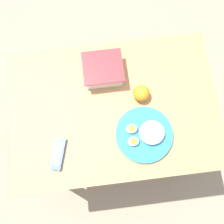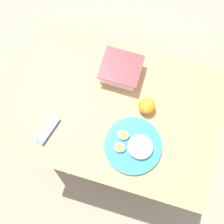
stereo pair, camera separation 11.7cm
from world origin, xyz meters
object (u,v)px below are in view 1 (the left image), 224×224
object	(u,v)px
food_container	(103,70)
rice_plate	(145,134)
orange_fruit	(141,93)
candy_bar	(59,154)

from	to	relation	value
food_container	rice_plate	world-z (taller)	food_container
food_container	orange_fruit	size ratio (longest dim) A/B	2.43
food_container	candy_bar	world-z (taller)	food_container
food_container	rice_plate	distance (m)	0.35
food_container	orange_fruit	world-z (taller)	food_container
food_container	orange_fruit	distance (m)	0.21
food_container	rice_plate	size ratio (longest dim) A/B	0.71
orange_fruit	candy_bar	world-z (taller)	orange_fruit
rice_plate	orange_fruit	bearing A→B (deg)	87.59
rice_plate	candy_bar	world-z (taller)	rice_plate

